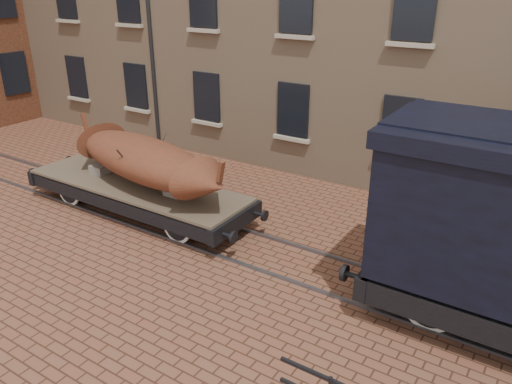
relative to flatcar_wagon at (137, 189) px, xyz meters
The scene contains 4 objects.
ground 4.69m from the flatcar_wagon, ahead, with size 90.00×90.00×0.00m, color brown.
rail_track 4.68m from the flatcar_wagon, ahead, with size 30.00×1.52×0.06m.
flatcar_wagon is the anchor object (origin of this frame).
iron_boat 1.05m from the flatcar_wagon, ahead, with size 6.21×2.69×1.51m.
Camera 1 is at (5.02, -8.85, 6.13)m, focal length 35.00 mm.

